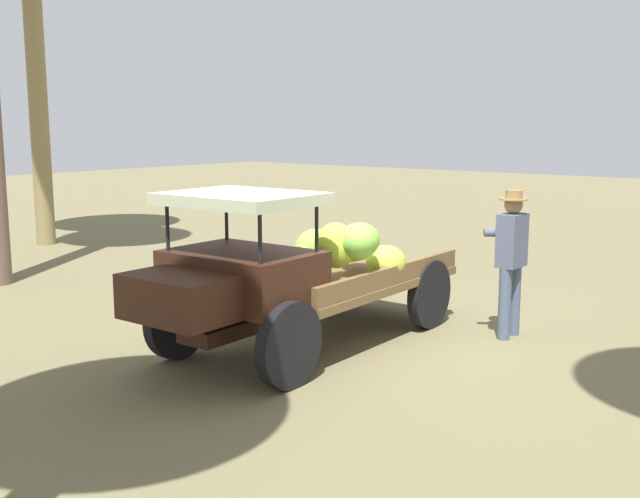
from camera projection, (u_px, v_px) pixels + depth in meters
The scene contains 3 objects.
ground_plane at pixel (336, 340), 9.14m from camera, with size 60.00×60.00×0.00m, color #706746.
truck at pixel (292, 274), 8.54m from camera, with size 4.52×1.93×1.88m.
farmer at pixel (511, 254), 9.11m from camera, with size 0.53×0.46×1.80m.
Camera 1 is at (7.05, 5.34, 2.60)m, focal length 42.50 mm.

